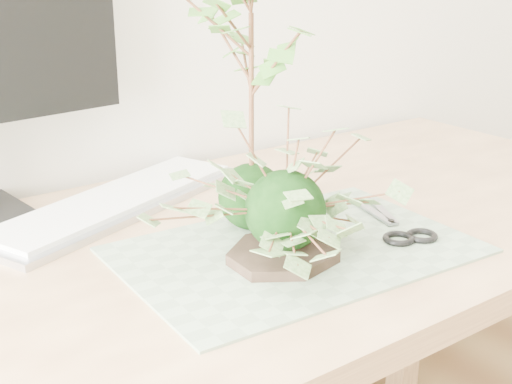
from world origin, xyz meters
TOP-DOWN VIEW (x-y plane):
  - desk at (0.03, 1.23)m, footprint 1.60×0.70m
  - cutting_mat at (0.06, 1.13)m, footprint 0.51×0.35m
  - stone_dish at (0.03, 1.12)m, footprint 0.21×0.21m
  - ivy_kokedama at (0.03, 1.12)m, footprint 0.37×0.37m
  - maple_kokedama at (0.07, 1.24)m, footprint 0.27×0.27m
  - keyboard at (-0.06, 1.45)m, footprint 0.52×0.32m
  - scissors at (0.24, 1.08)m, footprint 0.10×0.20m

SIDE VIEW (x-z plane):
  - desk at x=0.03m, z-range 0.28..1.02m
  - cutting_mat at x=0.06m, z-range 0.74..0.74m
  - scissors at x=0.24m, z-range 0.74..0.75m
  - keyboard at x=-0.06m, z-range 0.74..0.76m
  - stone_dish at x=0.03m, z-range 0.74..0.76m
  - ivy_kokedama at x=0.03m, z-range 0.76..0.98m
  - maple_kokedama at x=0.07m, z-range 0.82..1.25m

